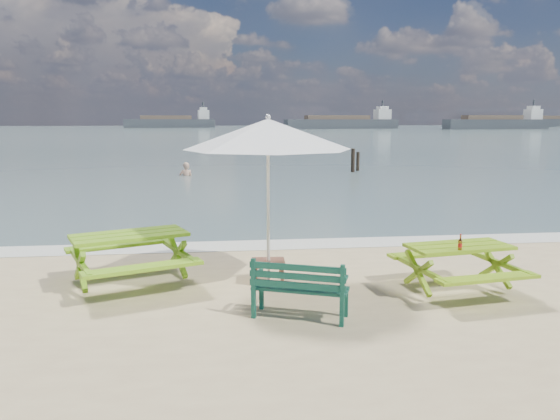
{
  "coord_description": "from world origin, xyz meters",
  "views": [
    {
      "loc": [
        -0.94,
        -6.23,
        2.58
      ],
      "look_at": [
        0.12,
        3.0,
        1.0
      ],
      "focal_mm": 35.0,
      "sensor_mm": 36.0,
      "label": 1
    }
  ],
  "objects": [
    {
      "name": "sea",
      "position": [
        0.0,
        85.0,
        0.0
      ],
      "size": [
        300.0,
        300.0,
        0.0
      ],
      "primitive_type": "plane",
      "color": "slate",
      "rests_on": "ground"
    },
    {
      "name": "foam_strip",
      "position": [
        0.0,
        4.6,
        0.01
      ],
      "size": [
        22.0,
        0.9,
        0.01
      ],
      "primitive_type": "cube",
      "color": "silver",
      "rests_on": "ground"
    },
    {
      "name": "picnic_table_left",
      "position": [
        -2.31,
        2.19,
        0.39
      ],
      "size": [
        2.29,
        2.4,
        0.82
      ],
      "color": "#70A919",
      "rests_on": "ground"
    },
    {
      "name": "picnic_table_right",
      "position": [
        2.59,
        1.27,
        0.35
      ],
      "size": [
        1.74,
        1.89,
        0.72
      ],
      "color": "#739D17",
      "rests_on": "ground"
    },
    {
      "name": "park_bench",
      "position": [
        0.1,
        0.5,
        0.24
      ],
      "size": [
        1.3,
        0.84,
        0.76
      ],
      "color": "#104637",
      "rests_on": "ground"
    },
    {
      "name": "side_table",
      "position": [
        -0.16,
        2.11,
        0.18
      ],
      "size": [
        0.55,
        0.55,
        0.34
      ],
      "color": "brown",
      "rests_on": "ground"
    },
    {
      "name": "patio_umbrella",
      "position": [
        -0.16,
        2.11,
        2.33
      ],
      "size": [
        2.73,
        2.73,
        2.56
      ],
      "color": "silver",
      "rests_on": "ground"
    },
    {
      "name": "beer_bottle",
      "position": [
        2.46,
        0.97,
        0.8
      ],
      "size": [
        0.06,
        0.06,
        0.23
      ],
      "color": "#8F4A14",
      "rests_on": "picnic_table_right"
    },
    {
      "name": "swimmer",
      "position": [
        -2.32,
        18.42,
        -0.25
      ],
      "size": [
        0.64,
        0.43,
        1.7
      ],
      "color": "tan",
      "rests_on": "ground"
    },
    {
      "name": "mooring_pilings",
      "position": [
        5.63,
        19.35,
        0.42
      ],
      "size": [
        0.57,
        0.77,
        1.32
      ],
      "color": "black",
      "rests_on": "ground"
    },
    {
      "name": "cargo_ships",
      "position": [
        60.96,
        121.38,
        1.18
      ],
      "size": [
        151.63,
        35.6,
        4.4
      ],
      "color": "#363A3F",
      "rests_on": "ground"
    }
  ]
}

